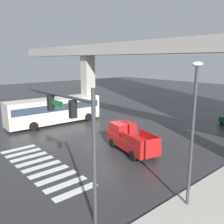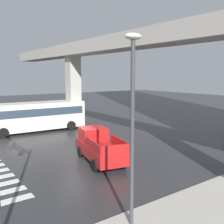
% 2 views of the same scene
% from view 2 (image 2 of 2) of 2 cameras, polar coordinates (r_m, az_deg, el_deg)
% --- Properties ---
extents(ground_plane, '(120.00, 120.00, 0.00)m').
position_cam_2_polar(ground_plane, '(19.59, -7.48, -9.24)').
color(ground_plane, '#2D2D30').
extents(elevated_overpass, '(49.84, 2.31, 9.01)m').
position_cam_2_polar(elevated_overpass, '(21.53, 3.99, 13.06)').
color(elevated_overpass, '#ADA89E').
rests_on(elevated_overpass, ground).
extents(pickup_truck, '(5.39, 2.98, 2.08)m').
position_cam_2_polar(pickup_truck, '(18.07, -2.87, -7.40)').
color(pickup_truck, red).
rests_on(pickup_truck, ground).
extents(city_bus, '(3.20, 10.92, 2.99)m').
position_cam_2_polar(city_bus, '(28.01, -16.94, -0.68)').
color(city_bus, beige).
rests_on(city_bus, ground).
extents(street_lamp_near_corner, '(0.44, 0.70, 7.24)m').
position_cam_2_polar(street_lamp_near_corner, '(9.56, 4.43, 0.55)').
color(street_lamp_near_corner, '#38383D').
rests_on(street_lamp_near_corner, ground).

